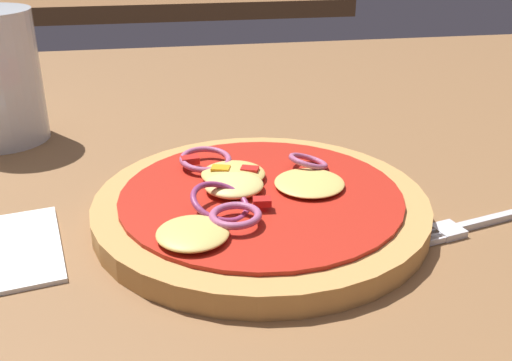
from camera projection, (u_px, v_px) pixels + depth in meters
dining_table at (306, 214)px, 0.47m from camera, size 1.15×1.08×0.04m
pizza at (259, 204)px, 0.42m from camera, size 0.24×0.24×0.03m
fork at (491, 220)px, 0.42m from camera, size 0.19×0.06×0.01m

